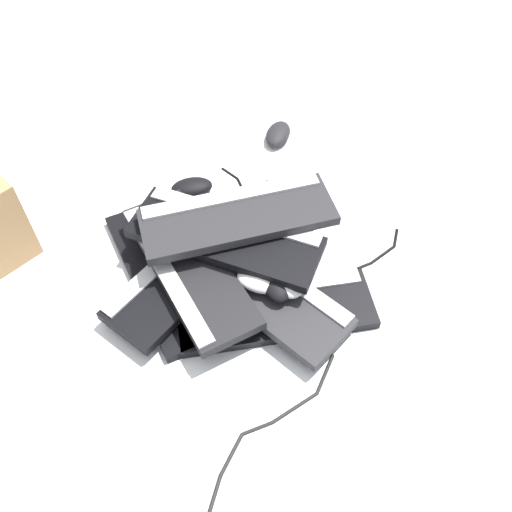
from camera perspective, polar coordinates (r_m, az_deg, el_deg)
The scene contains 17 objects.
ground_plane at distance 1.37m, azimuth 1.08°, elevation -1.43°, with size 3.20×3.20×0.00m, color silver.
keyboard_0 at distance 1.36m, azimuth -9.07°, elevation -1.67°, with size 0.29×0.46×0.03m.
keyboard_1 at distance 1.29m, azimuth 1.99°, elevation -5.46°, with size 0.45×0.18×0.03m.
keyboard_2 at distance 1.39m, azimuth 2.07°, elevation 0.59°, with size 0.28×0.46×0.03m.
keyboard_3 at distance 1.33m, azimuth -6.68°, elevation -1.21°, with size 0.41×0.42×0.03m.
keyboard_4 at distance 1.29m, azimuth 0.42°, elevation -3.09°, with size 0.40×0.43×0.03m.
keyboard_5 at distance 1.29m, azimuth -6.78°, elevation -1.02°, with size 0.31×0.46×0.03m.
keyboard_6 at distance 1.30m, azimuth -3.04°, elevation 2.01°, with size 0.46×0.34×0.03m.
keyboard_7 at distance 1.30m, azimuth -1.85°, elevation 4.02°, with size 0.46×0.22×0.03m.
mouse_0 at distance 1.34m, azimuth -0.24°, elevation 0.63°, with size 0.11×0.07×0.04m, color #4C4C51.
mouse_1 at distance 1.25m, azimuth 0.51°, elevation -2.44°, with size 0.11×0.07×0.04m, color silver.
mouse_2 at distance 1.25m, azimuth 1.98°, elevation -2.58°, with size 0.11×0.07×0.04m, color black.
mouse_3 at distance 1.53m, azimuth -6.44°, elevation 6.84°, with size 0.11×0.07×0.04m, color black.
mouse_4 at distance 1.25m, azimuth 2.57°, elevation -2.50°, with size 0.11×0.07×0.04m, color #B7B7BC.
mouse_5 at distance 1.68m, azimuth 2.21°, elevation 12.09°, with size 0.11×0.07×0.04m, color black.
cable_0 at distance 1.42m, azimuth 3.92°, elevation 1.69°, with size 0.43×0.43×0.01m.
cable_1 at distance 1.16m, azimuth -0.43°, elevation -19.43°, with size 0.38×0.43×0.01m.
Camera 1 is at (0.12, 0.80, 1.10)m, focal length 40.00 mm.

